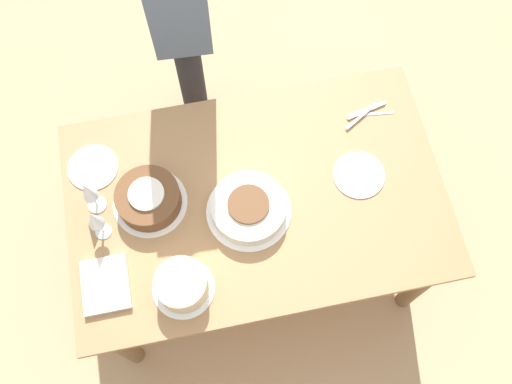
% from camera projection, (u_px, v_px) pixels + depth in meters
% --- Properties ---
extents(ground_plane, '(12.00, 12.00, 0.00)m').
position_uv_depth(ground_plane, '(256.00, 251.00, 2.81)').
color(ground_plane, tan).
extents(dining_table, '(1.42, 0.90, 0.72)m').
position_uv_depth(dining_table, '(256.00, 207.00, 2.24)').
color(dining_table, '#9E754C').
rests_on(dining_table, ground_plane).
extents(cake_center_white, '(0.32, 0.32, 0.08)m').
position_uv_depth(cake_center_white, '(249.00, 208.00, 2.08)').
color(cake_center_white, white).
rests_on(cake_center_white, dining_table).
extents(cake_front_chocolate, '(0.28, 0.28, 0.10)m').
position_uv_depth(cake_front_chocolate, '(148.00, 199.00, 2.09)').
color(cake_front_chocolate, white).
rests_on(cake_front_chocolate, dining_table).
extents(cake_back_decorated, '(0.22, 0.22, 0.11)m').
position_uv_depth(cake_back_decorated, '(182.00, 285.00, 1.96)').
color(cake_back_decorated, white).
rests_on(cake_back_decorated, dining_table).
extents(wine_glass_near, '(0.06, 0.06, 0.19)m').
position_uv_depth(wine_glass_near, '(94.00, 220.00, 1.97)').
color(wine_glass_near, silver).
rests_on(wine_glass_near, dining_table).
extents(wine_glass_far, '(0.07, 0.07, 0.19)m').
position_uv_depth(wine_glass_far, '(88.00, 192.00, 2.01)').
color(wine_glass_far, silver).
rests_on(wine_glass_far, dining_table).
extents(dessert_plate_left, '(0.20, 0.20, 0.01)m').
position_uv_depth(dessert_plate_left, '(359.00, 175.00, 2.17)').
color(dessert_plate_left, white).
rests_on(dessert_plate_left, dining_table).
extents(dessert_plate_right, '(0.19, 0.19, 0.01)m').
position_uv_depth(dessert_plate_right, '(93.00, 167.00, 2.18)').
color(dessert_plate_right, white).
rests_on(dessert_plate_right, dining_table).
extents(fork_pile, '(0.21, 0.10, 0.01)m').
position_uv_depth(fork_pile, '(367.00, 112.00, 2.27)').
color(fork_pile, silver).
rests_on(fork_pile, dining_table).
extents(napkin_stack, '(0.16, 0.20, 0.02)m').
position_uv_depth(napkin_stack, '(106.00, 285.00, 2.00)').
color(napkin_stack, silver).
rests_on(napkin_stack, dining_table).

